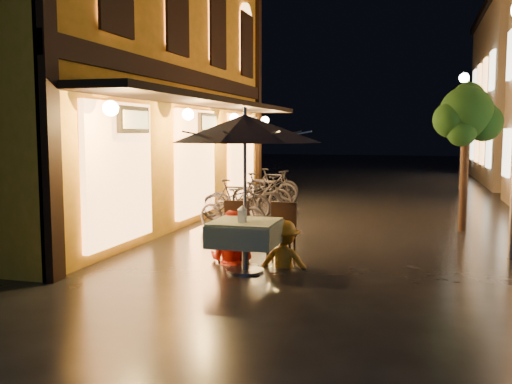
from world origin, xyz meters
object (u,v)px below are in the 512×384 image
(patio_umbrella, at_px, (245,129))
(bicycle_0, at_px, (233,211))
(person_orange, at_px, (232,212))
(table_lantern, at_px, (242,213))
(person_yellow, at_px, (284,222))
(cafe_table, at_px, (245,233))

(patio_umbrella, xyz_separation_m, bicycle_0, (-1.27, 3.30, -1.71))
(person_orange, bearing_deg, table_lantern, 128.58)
(person_yellow, bearing_deg, person_orange, -8.30)
(patio_umbrella, height_order, bicycle_0, patio_umbrella)
(patio_umbrella, distance_m, bicycle_0, 3.92)
(cafe_table, relative_size, person_yellow, 0.70)
(person_orange, relative_size, bicycle_0, 0.98)
(table_lantern, distance_m, person_yellow, 0.84)
(person_orange, xyz_separation_m, bicycle_0, (-0.87, 2.71, -0.38))
(table_lantern, height_order, person_orange, person_orange)
(cafe_table, height_order, person_yellow, person_yellow)
(table_lantern, height_order, person_yellow, person_yellow)
(person_yellow, bearing_deg, patio_umbrella, 43.48)
(cafe_table, relative_size, bicycle_0, 0.59)
(person_orange, distance_m, bicycle_0, 2.87)
(patio_umbrella, height_order, person_yellow, patio_umbrella)
(person_orange, xyz_separation_m, person_yellow, (0.88, -0.07, -0.12))
(bicycle_0, bearing_deg, table_lantern, -144.15)
(cafe_table, xyz_separation_m, person_orange, (-0.40, 0.59, 0.24))
(patio_umbrella, relative_size, person_yellow, 1.75)
(cafe_table, xyz_separation_m, patio_umbrella, (0.00, -0.00, 1.56))
(table_lantern, xyz_separation_m, person_orange, (-0.40, 0.73, -0.09))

